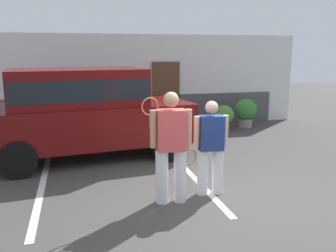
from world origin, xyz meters
TOP-DOWN VIEW (x-y plane):
  - ground_plane at (0.00, 0.00)m, footprint 40.00×40.00m
  - parking_stripe_0 at (-2.86, 1.50)m, footprint 0.12×4.40m
  - parking_stripe_1 at (-0.02, 1.50)m, footprint 0.12×4.40m
  - house_frontage at (0.01, 6.38)m, footprint 10.53×0.40m
  - parked_suv at (-2.00, 3.11)m, footprint 4.79×2.59m
  - tennis_player_man at (-0.76, 0.15)m, footprint 0.80×0.32m
  - tennis_player_woman at (-0.02, 0.32)m, footprint 0.86×0.27m
  - potted_plant_by_porch at (2.25, 5.04)m, footprint 0.61×0.61m
  - potted_plant_secondary at (3.15, 5.39)m, footprint 0.70×0.70m

SIDE VIEW (x-z plane):
  - ground_plane at x=0.00m, z-range 0.00..0.00m
  - parking_stripe_0 at x=-2.86m, z-range 0.00..0.01m
  - parking_stripe_1 at x=-0.02m, z-range 0.00..0.01m
  - potted_plant_by_porch at x=2.25m, z-range 0.04..0.84m
  - potted_plant_secondary at x=3.15m, z-range 0.05..0.97m
  - tennis_player_woman at x=-0.02m, z-range 0.03..1.65m
  - tennis_player_man at x=-0.76m, z-range 0.04..1.85m
  - parked_suv at x=-2.00m, z-range 0.12..2.17m
  - house_frontage at x=0.01m, z-range -0.09..2.87m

